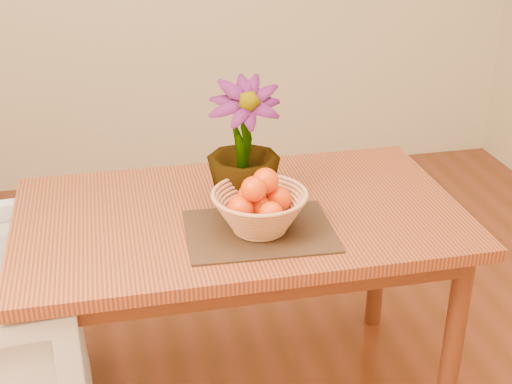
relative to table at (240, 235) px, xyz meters
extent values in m
cube|color=brown|center=(0.00, 0.00, 0.07)|extent=(1.40, 0.80, 0.04)
cube|color=#532613|center=(0.00, 0.00, 0.01)|extent=(1.28, 0.68, 0.08)
cylinder|color=#532613|center=(0.62, -0.32, -0.31)|extent=(0.06, 0.06, 0.71)
cylinder|color=#532613|center=(-0.62, 0.32, -0.31)|extent=(0.06, 0.06, 0.71)
cylinder|color=#532613|center=(0.62, 0.32, -0.31)|extent=(0.06, 0.06, 0.71)
cube|color=#321C12|center=(0.03, -0.15, 0.09)|extent=(0.45, 0.35, 0.01)
cylinder|color=tan|center=(0.03, -0.15, 0.10)|extent=(0.14, 0.14, 0.01)
sphere|color=#E93103|center=(0.03, -0.15, 0.18)|extent=(0.06, 0.06, 0.06)
sphere|color=#E93103|center=(0.09, -0.13, 0.18)|extent=(0.08, 0.08, 0.08)
sphere|color=#E93103|center=(0.01, -0.08, 0.18)|extent=(0.07, 0.07, 0.07)
sphere|color=#E93103|center=(-0.03, -0.16, 0.18)|extent=(0.08, 0.08, 0.08)
sphere|color=#E93103|center=(0.05, -0.21, 0.18)|extent=(0.07, 0.07, 0.07)
sphere|color=#E93103|center=(0.05, -0.12, 0.24)|extent=(0.08, 0.08, 0.08)
sphere|color=#E93103|center=(0.01, -0.17, 0.24)|extent=(0.07, 0.07, 0.07)
imported|color=#184112|center=(0.02, 0.04, 0.29)|extent=(0.26, 0.26, 0.41)
camera|label=1|loc=(-0.38, -1.95, 1.12)|focal=50.00mm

